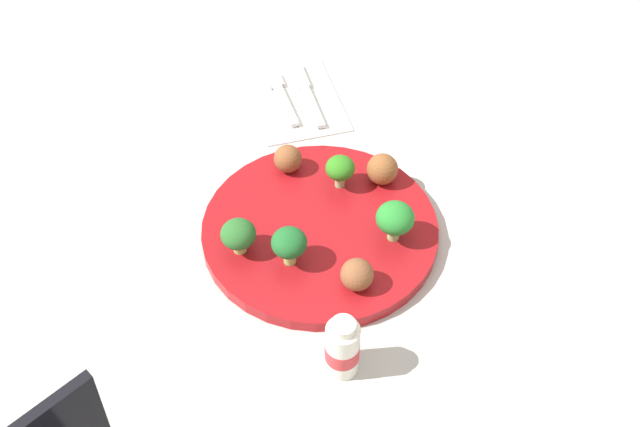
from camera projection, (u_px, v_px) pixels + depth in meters
name	position (u px, v px, depth m)	size (l,w,h in m)	color
ground_plane	(320.00, 234.00, 0.89)	(4.00, 4.00, 0.00)	#B2B2AD
plate	(320.00, 229.00, 0.89)	(0.28, 0.28, 0.02)	maroon
broccoli_floret_center	(238.00, 235.00, 0.84)	(0.04, 0.04, 0.04)	#ACC76A
broccoli_floret_front_right	(340.00, 169.00, 0.91)	(0.04, 0.04, 0.04)	#A1B978
broccoli_floret_near_rim	(395.00, 219.00, 0.85)	(0.04, 0.04, 0.05)	#94C071
broccoli_floret_mid_left	(289.00, 244.00, 0.82)	(0.04, 0.04, 0.05)	#A1CD69
meatball_front_right	(357.00, 275.00, 0.81)	(0.04, 0.04, 0.04)	brown
meatball_back_left	(382.00, 169.00, 0.92)	(0.04, 0.04, 0.04)	brown
meatball_center	(288.00, 159.00, 0.93)	(0.04, 0.04, 0.04)	brown
napkin	(296.00, 100.00, 1.06)	(0.17, 0.12, 0.01)	white
fork	(282.00, 96.00, 1.06)	(0.12, 0.03, 0.01)	silver
knife	(306.00, 92.00, 1.07)	(0.15, 0.03, 0.01)	silver
yogurt_bottle	(342.00, 348.00, 0.74)	(0.04, 0.04, 0.08)	white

